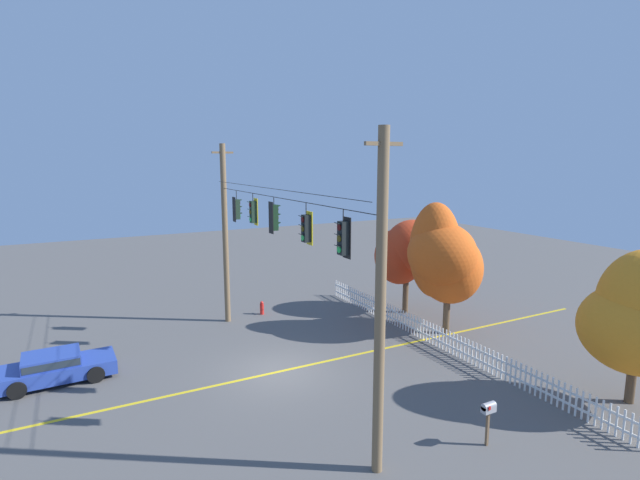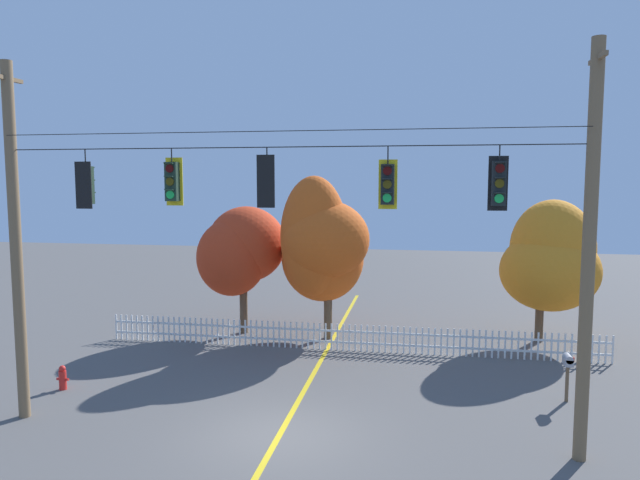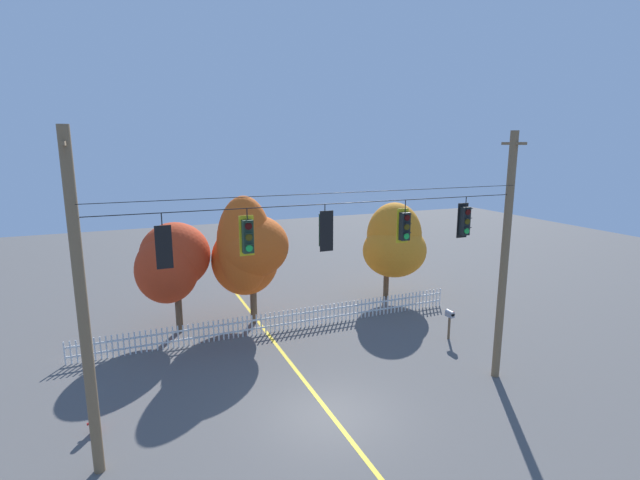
{
  "view_description": "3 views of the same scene",
  "coord_description": "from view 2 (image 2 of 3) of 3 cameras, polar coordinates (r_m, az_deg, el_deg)",
  "views": [
    {
      "loc": [
        16.86,
        -6.93,
        8.47
      ],
      "look_at": [
        0.49,
        1.64,
        5.39
      ],
      "focal_mm": 26.64,
      "sensor_mm": 36.0,
      "label": 1
    },
    {
      "loc": [
        3.36,
        -13.37,
        6.29
      ],
      "look_at": [
        0.79,
        1.4,
        4.77
      ],
      "focal_mm": 32.41,
      "sensor_mm": 36.0,
      "label": 2
    },
    {
      "loc": [
        -5.81,
        -12.88,
        8.88
      ],
      "look_at": [
        0.34,
        1.77,
        5.61
      ],
      "focal_mm": 26.31,
      "sensor_mm": 36.0,
      "label": 3
    }
  ],
  "objects": [
    {
      "name": "autumn_oak_far_east",
      "position": [
        23.83,
        21.83,
        -1.89
      ],
      "size": [
        3.7,
        3.58,
        5.61
      ],
      "color": "brown",
      "rests_on": "ground"
    },
    {
      "name": "traffic_signal_northbound_secondary",
      "position": [
        13.83,
        -5.25,
        5.8
      ],
      "size": [
        0.43,
        0.38,
        1.43
      ],
      "color": "black"
    },
    {
      "name": "traffic_signal_eastbound_side",
      "position": [
        14.66,
        -14.37,
        5.62
      ],
      "size": [
        0.43,
        0.38,
        1.4
      ],
      "color": "black"
    },
    {
      "name": "signal_support_span",
      "position": [
        13.87,
        -4.23,
        -0.6
      ],
      "size": [
        14.33,
        1.1,
        9.34
      ],
      "color": "brown",
      "rests_on": "ground"
    },
    {
      "name": "traffic_signal_northbound_primary",
      "position": [
        15.73,
        -22.09,
        5.06
      ],
      "size": [
        0.43,
        0.38,
        1.49
      ],
      "color": "black"
    },
    {
      "name": "autumn_maple_near_fence",
      "position": [
        24.17,
        -7.88,
        -0.99
      ],
      "size": [
        3.54,
        3.58,
        5.26
      ],
      "color": "brown",
      "rests_on": "ground"
    },
    {
      "name": "traffic_signal_southbound_primary",
      "position": [
        13.48,
        17.23,
        5.38
      ],
      "size": [
        0.43,
        0.38,
        1.46
      ],
      "color": "black"
    },
    {
      "name": "lane_centerline_stripe",
      "position": [
        15.15,
        -4.09,
        -18.73
      ],
      "size": [
        0.16,
        36.0,
        0.01
      ],
      "primitive_type": "cube",
      "color": "gold",
      "rests_on": "ground"
    },
    {
      "name": "ground",
      "position": [
        15.15,
        -4.08,
        -18.74
      ],
      "size": [
        80.0,
        80.0,
        0.0
      ],
      "primitive_type": "plane",
      "color": "#565451"
    },
    {
      "name": "white_picket_fence",
      "position": [
        21.83,
        2.62,
        -9.57
      ],
      "size": [
        18.61,
        0.06,
        1.0
      ],
      "color": "white",
      "rests_on": "ground"
    },
    {
      "name": "fire_hydrant",
      "position": [
        19.6,
        -24.07,
        -12.31
      ],
      "size": [
        0.38,
        0.22,
        0.75
      ],
      "color": "red",
      "rests_on": "ground"
    },
    {
      "name": "traffic_signal_westbound_side",
      "position": [
        13.4,
        6.69,
        5.5
      ],
      "size": [
        0.43,
        0.38,
        1.45
      ],
      "color": "black"
    },
    {
      "name": "roadside_mailbox",
      "position": [
        18.23,
        23.27,
        -11.13
      ],
      "size": [
        0.25,
        0.44,
        1.39
      ],
      "color": "brown",
      "rests_on": "ground"
    },
    {
      "name": "autumn_maple_mid",
      "position": [
        22.74,
        0.11,
        -0.54
      ],
      "size": [
        3.62,
        3.92,
        6.51
      ],
      "color": "brown",
      "rests_on": "ground"
    }
  ]
}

